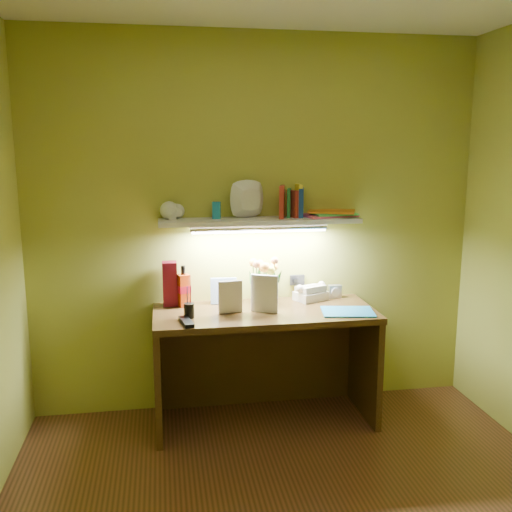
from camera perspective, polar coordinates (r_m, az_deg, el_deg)
The scene contains 13 objects.
desk at distance 3.75m, azimuth 0.85°, elevation -10.96°, with size 1.40×0.60×0.75m, color #39250F.
flower_bouquet at distance 3.76m, azimuth 0.90°, elevation -2.44°, with size 0.19×0.19×0.31m, color #0D073B, non-canonical shape.
telephone at distance 3.87m, azimuth 5.48°, elevation -3.56°, with size 0.20×0.15×0.12m, color beige, non-canonical shape.
desk_clock at distance 3.96m, azimuth 7.88°, elevation -3.52°, with size 0.09×0.04×0.09m, color #BDBCC1.
whisky_bottle at distance 3.72m, azimuth -7.26°, elevation -3.00°, with size 0.07×0.07×0.27m, color #AE330B, non-canonical shape.
whisky_box at distance 3.75m, azimuth -8.60°, elevation -2.76°, with size 0.09×0.09×0.29m, color #500812.
pen_cup at distance 3.48m, azimuth -6.72°, elevation -4.95°, with size 0.06×0.06×0.15m, color black.
art_card at distance 3.77m, azimuth -3.26°, elevation -3.50°, with size 0.17×0.03×0.17m, color white, non-canonical shape.
tv_remote at distance 3.39m, azimuth -6.97°, elevation -6.54°, with size 0.05×0.19×0.02m, color black.
blue_folder at distance 3.63m, azimuth 9.16°, elevation -5.52°, with size 0.32×0.23×0.01m, color #1D8AD0.
desk_book_a at distance 3.53m, azimuth -3.78°, elevation -4.20°, with size 0.15×0.02×0.21m, color silver.
desk_book_b at distance 3.58m, azimuth -0.52°, elevation -3.68°, with size 0.18×0.02×0.24m, color silver.
wall_shelf at distance 3.70m, azimuth 0.73°, elevation 4.12°, with size 1.32×0.36×0.24m.
Camera 1 is at (-0.63, -2.23, 1.77)m, focal length 40.00 mm.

